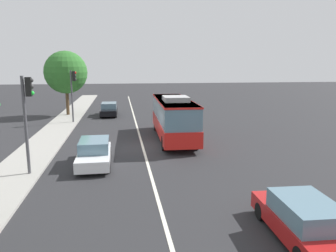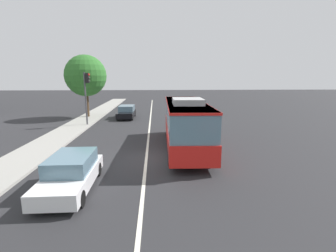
{
  "view_description": "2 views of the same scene",
  "coord_description": "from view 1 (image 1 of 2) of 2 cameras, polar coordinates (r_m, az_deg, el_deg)",
  "views": [
    {
      "loc": [
        -22.32,
        1.49,
        5.73
      ],
      "look_at": [
        2.48,
        -2.17,
        1.0
      ],
      "focal_mm": 34.78,
      "sensor_mm": 36.0,
      "label": 1
    },
    {
      "loc": [
        -13.8,
        -0.54,
        4.72
      ],
      "look_at": [
        2.79,
        -1.43,
        1.43
      ],
      "focal_mm": 26.34,
      "sensor_mm": 36.0,
      "label": 2
    }
  ],
  "objects": [
    {
      "name": "sedan_black",
      "position": [
        37.77,
        -10.3,
        2.89
      ],
      "size": [
        4.53,
        1.88,
        1.46
      ],
      "rotation": [
        0.0,
        0.0,
        3.12
      ],
      "color": "black",
      "rests_on": "ground_plane"
    },
    {
      "name": "sidewalk_kerb",
      "position": [
        23.7,
        -21.87,
        -3.93
      ],
      "size": [
        80.0,
        2.75,
        0.14
      ],
      "primitive_type": "cube",
      "color": "#9E9B93",
      "rests_on": "ground_plane"
    },
    {
      "name": "lane_centre_line",
      "position": [
        23.1,
        -4.43,
        -3.71
      ],
      "size": [
        76.0,
        0.16,
        0.01
      ],
      "primitive_type": "cube",
      "color": "silver",
      "rests_on": "ground_plane"
    },
    {
      "name": "transit_bus",
      "position": [
        25.23,
        0.97,
        1.74
      ],
      "size": [
        10.07,
        2.79,
        3.46
      ],
      "rotation": [
        0.0,
        0.0,
        -0.03
      ],
      "color": "red",
      "rests_on": "ground_plane"
    },
    {
      "name": "traffic_light_mid_block",
      "position": [
        33.25,
        -16.31,
        6.52
      ],
      "size": [
        0.33,
        0.62,
        5.2
      ],
      "rotation": [
        0.0,
        0.0,
        -1.62
      ],
      "color": "#47474C",
      "rests_on": "ground_plane"
    },
    {
      "name": "ground_plane",
      "position": [
        23.1,
        -4.43,
        -3.72
      ],
      "size": [
        160.0,
        160.0,
        0.0
      ],
      "primitive_type": "plane",
      "color": "#28282B"
    },
    {
      "name": "street_tree_kerbside_left",
      "position": [
        38.45,
        -17.47,
        8.95
      ],
      "size": [
        4.73,
        4.73,
        7.27
      ],
      "color": "#4C3823",
      "rests_on": "ground_plane"
    },
    {
      "name": "sedan_red",
      "position": [
        11.96,
        22.62,
        -14.95
      ],
      "size": [
        4.57,
        1.97,
        1.46
      ],
      "rotation": [
        0.0,
        0.0,
        -0.04
      ],
      "color": "#B21919",
      "rests_on": "ground_plane"
    },
    {
      "name": "traffic_light_near_corner",
      "position": [
        17.94,
        -23.41,
        2.85
      ],
      "size": [
        0.34,
        0.62,
        5.2
      ],
      "rotation": [
        0.0,
        0.0,
        -1.49
      ],
      "color": "#47474C",
      "rests_on": "ground_plane"
    },
    {
      "name": "sedan_white",
      "position": [
        19.36,
        -12.78,
        -4.58
      ],
      "size": [
        4.52,
        1.86,
        1.46
      ],
      "rotation": [
        0.0,
        0.0,
        3.15
      ],
      "color": "white",
      "rests_on": "ground_plane"
    }
  ]
}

